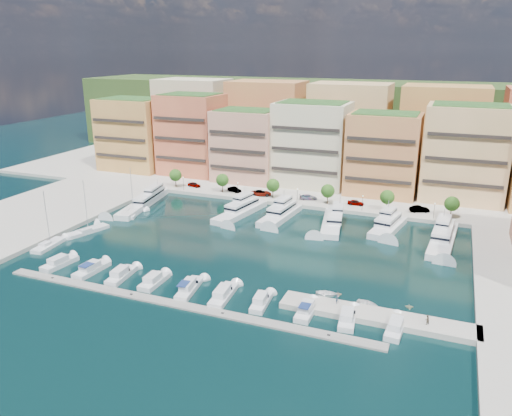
{
  "coord_description": "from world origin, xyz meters",
  "views": [
    {
      "loc": [
        38.23,
        -96.17,
        42.41
      ],
      "look_at": [
        -3.3,
        8.48,
        6.0
      ],
      "focal_mm": 35.0,
      "sensor_mm": 36.0,
      "label": 1
    }
  ],
  "objects_px": {
    "sailboat_0": "(49,246)",
    "person_0": "(337,299)",
    "lamppost_3": "(363,200)",
    "tree_1": "(222,180)",
    "cruiser_1": "(91,269)",
    "cruiser_5": "(223,295)",
    "sailboat_1": "(87,231)",
    "cruiser_3": "(154,281)",
    "tender_3": "(409,306)",
    "person_1": "(427,320)",
    "sailboat_2": "(132,214)",
    "lamppost_1": "(238,187)",
    "yacht_3": "(281,213)",
    "car_0": "(194,185)",
    "yacht_0": "(145,201)",
    "tender_2": "(367,304)",
    "cruiser_2": "(121,275)",
    "tender_0": "(326,293)",
    "cruiser_0": "(59,263)",
    "yacht_2": "(241,210)",
    "cruiser_4": "(189,288)",
    "yacht_4": "(333,221)",
    "tree_3": "(328,191)",
    "tender_1": "(338,294)",
    "tree_0": "(175,175)",
    "yacht_5": "(388,225)",
    "yacht_6": "(443,237)",
    "car_2": "(261,193)",
    "lamppost_2": "(297,193)",
    "tree_4": "(387,197)",
    "tree_5": "(452,204)",
    "cruiser_8": "(347,319)",
    "cruiser_9": "(395,328)",
    "car_1": "(234,190)",
    "tree_2": "(273,185)",
    "cruiser_7": "(307,311)",
    "car_3": "(308,197)"
  },
  "relations": [
    {
      "from": "sailboat_0",
      "to": "person_0",
      "type": "distance_m",
      "value": 65.91
    },
    {
      "from": "lamppost_3",
      "to": "tree_1",
      "type": "bearing_deg",
      "value": 176.87
    },
    {
      "from": "cruiser_1",
      "to": "cruiser_5",
      "type": "height_order",
      "value": "cruiser_1"
    },
    {
      "from": "sailboat_1",
      "to": "cruiser_3",
      "type": "bearing_deg",
      "value": -30.42
    },
    {
      "from": "tender_3",
      "to": "person_1",
      "type": "distance_m",
      "value": 6.94
    },
    {
      "from": "sailboat_2",
      "to": "person_0",
      "type": "distance_m",
      "value": 67.99
    },
    {
      "from": "lamppost_1",
      "to": "yacht_3",
      "type": "distance_m",
      "value": 20.12
    },
    {
      "from": "lamppost_1",
      "to": "car_0",
      "type": "bearing_deg",
      "value": 165.13
    },
    {
      "from": "yacht_0",
      "to": "person_0",
      "type": "xyz_separation_m",
      "value": [
        63.42,
        -37.94,
        0.6
      ]
    },
    {
      "from": "tender_3",
      "to": "tender_2",
      "type": "relative_size",
      "value": 0.39
    },
    {
      "from": "cruiser_2",
      "to": "lamppost_1",
      "type": "bearing_deg",
      "value": 89.88
    },
    {
      "from": "yacht_3",
      "to": "tender_0",
      "type": "relative_size",
      "value": 4.91
    },
    {
      "from": "yacht_3",
      "to": "cruiser_0",
      "type": "height_order",
      "value": "yacht_3"
    },
    {
      "from": "yacht_2",
      "to": "cruiser_4",
      "type": "xyz_separation_m",
      "value": [
        8.55,
        -44.12,
        -0.64
      ]
    },
    {
      "from": "yacht_4",
      "to": "tender_0",
      "type": "bearing_deg",
      "value": -78.26
    },
    {
      "from": "tree_3",
      "to": "tender_1",
      "type": "distance_m",
      "value": 51.96
    },
    {
      "from": "cruiser_2",
      "to": "car_0",
      "type": "bearing_deg",
      "value": 105.46
    },
    {
      "from": "tree_0",
      "to": "yacht_0",
      "type": "xyz_separation_m",
      "value": [
        -0.27,
        -16.56,
        -3.53
      ]
    },
    {
      "from": "yacht_5",
      "to": "yacht_6",
      "type": "bearing_deg",
      "value": -14.92
    },
    {
      "from": "cruiser_3",
      "to": "person_1",
      "type": "relative_size",
      "value": 4.52
    },
    {
      "from": "car_2",
      "to": "lamppost_2",
      "type": "bearing_deg",
      "value": -128.19
    },
    {
      "from": "tender_2",
      "to": "tender_1",
      "type": "bearing_deg",
      "value": 84.5
    },
    {
      "from": "tree_1",
      "to": "person_0",
      "type": "relative_size",
      "value": 3.48
    },
    {
      "from": "sailboat_1",
      "to": "sailboat_0",
      "type": "relative_size",
      "value": 1.0
    },
    {
      "from": "cruiser_2",
      "to": "cruiser_3",
      "type": "relative_size",
      "value": 1.15
    },
    {
      "from": "tree_4",
      "to": "tender_1",
      "type": "height_order",
      "value": "tree_4"
    },
    {
      "from": "person_1",
      "to": "tree_0",
      "type": "bearing_deg",
      "value": -80.66
    },
    {
      "from": "yacht_3",
      "to": "yacht_4",
      "type": "bearing_deg",
      "value": -3.11
    },
    {
      "from": "lamppost_3",
      "to": "sailboat_1",
      "type": "height_order",
      "value": "sailboat_1"
    },
    {
      "from": "tree_4",
      "to": "cruiser_4",
      "type": "distance_m",
      "value": 64.35
    },
    {
      "from": "tree_0",
      "to": "yacht_0",
      "type": "height_order",
      "value": "tree_0"
    },
    {
      "from": "yacht_4",
      "to": "person_1",
      "type": "xyz_separation_m",
      "value": [
        25.0,
        -42.2,
        0.71
      ]
    },
    {
      "from": "tree_5",
      "to": "cruiser_8",
      "type": "bearing_deg",
      "value": -103.79
    },
    {
      "from": "yacht_3",
      "to": "cruiser_5",
      "type": "xyz_separation_m",
      "value": [
        4.7,
        -45.18,
        -0.66
      ]
    },
    {
      "from": "tree_1",
      "to": "cruiser_9",
      "type": "bearing_deg",
      "value": -45.39
    },
    {
      "from": "yacht_3",
      "to": "car_1",
      "type": "xyz_separation_m",
      "value": [
        -19.67,
        14.39,
        0.55
      ]
    },
    {
      "from": "tree_2",
      "to": "cruiser_5",
      "type": "relative_size",
      "value": 0.61
    },
    {
      "from": "person_0",
      "to": "sailboat_1",
      "type": "bearing_deg",
      "value": 66.91
    },
    {
      "from": "cruiser_7",
      "to": "tree_1",
      "type": "bearing_deg",
      "value": 126.43
    },
    {
      "from": "tree_5",
      "to": "cruiser_2",
      "type": "height_order",
      "value": "tree_5"
    },
    {
      "from": "tree_5",
      "to": "yacht_5",
      "type": "height_order",
      "value": "tree_5"
    },
    {
      "from": "cruiser_7",
      "to": "person_1",
      "type": "distance_m",
      "value": 19.03
    },
    {
      "from": "sailboat_2",
      "to": "car_1",
      "type": "xyz_separation_m",
      "value": [
        17.58,
        27.04,
        1.44
      ]
    },
    {
      "from": "yacht_6",
      "to": "yacht_2",
      "type": "bearing_deg",
      "value": 178.55
    },
    {
      "from": "car_2",
      "to": "sailboat_1",
      "type": "bearing_deg",
      "value": 121.13
    },
    {
      "from": "lamppost_2",
      "to": "yacht_6",
      "type": "relative_size",
      "value": 0.18
    },
    {
      "from": "yacht_2",
      "to": "cruiser_7",
      "type": "distance_m",
      "value": 53.75
    },
    {
      "from": "yacht_2",
      "to": "tree_4",
      "type": "bearing_deg",
      "value": 21.33
    },
    {
      "from": "car_0",
      "to": "tree_3",
      "type": "bearing_deg",
      "value": -82.6
    },
    {
      "from": "lamppost_2",
      "to": "car_3",
      "type": "xyz_separation_m",
      "value": [
        1.93,
        4.44,
        -2.1
      ]
    }
  ]
}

